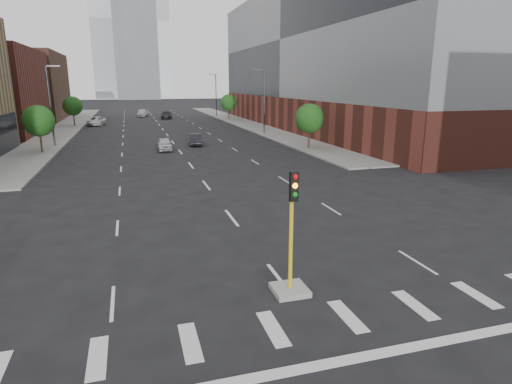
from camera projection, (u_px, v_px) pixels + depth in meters
name	position (u px, v px, depth m)	size (l,w,h in m)	color
sidewalk_left_far	(68.00, 127.00, 71.41)	(5.00, 92.00, 0.15)	gray
sidewalk_right_far	(241.00, 122.00, 79.60)	(5.00, 92.00, 0.15)	gray
building_left_far_b	(7.00, 86.00, 83.13)	(20.00, 24.00, 13.00)	brown
building_right_main	(351.00, 58.00, 67.84)	(24.00, 70.00, 22.00)	brown
tower_left	(115.00, 22.00, 200.34)	(22.00, 22.00, 70.00)	#B2B7BC
tower_right	(150.00, 23.00, 241.19)	(20.00, 20.00, 80.00)	#B2B7BC
tower_mid	(136.00, 48.00, 187.16)	(18.00, 18.00, 44.00)	slate
median_traffic_signal	(291.00, 267.00, 14.84)	(1.20, 1.20, 4.40)	#999993
streetlight_right_a	(264.00, 99.00, 60.29)	(1.60, 0.22, 9.07)	#2D2D30
streetlight_right_b	(216.00, 93.00, 92.81)	(1.60, 0.22, 9.07)	#2D2D30
streetlight_left	(51.00, 103.00, 48.31)	(1.60, 0.22, 9.07)	#2D2D30
tree_left_near	(38.00, 121.00, 43.91)	(3.20, 3.20, 4.85)	#382619
tree_left_far	(73.00, 106.00, 71.79)	(3.20, 3.20, 4.85)	#382619
tree_right_near	(310.00, 118.00, 46.91)	(3.20, 3.20, 4.85)	#382619
tree_right_far	(229.00, 103.00, 84.08)	(3.20, 3.20, 4.85)	#382619
car_near_left	(165.00, 144.00, 46.80)	(1.59, 3.96, 1.35)	#AFAFB4
car_mid_right	(195.00, 140.00, 50.61)	(1.40, 4.02, 1.32)	black
car_far_left	(96.00, 121.00, 74.02)	(2.49, 5.41, 1.50)	#B9B9B9
car_deep_right	(166.00, 115.00, 87.92)	(2.16, 5.31, 1.54)	black
car_distant	(143.00, 113.00, 92.80)	(2.03, 5.05, 1.72)	#B6B6BB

